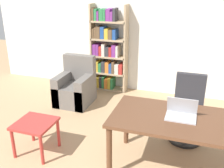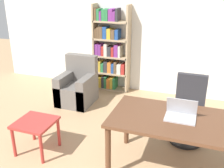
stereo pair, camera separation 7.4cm
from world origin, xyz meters
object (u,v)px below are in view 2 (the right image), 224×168
Objects in this scene: desk at (183,126)px; bookshelf at (109,51)px; laptop at (181,114)px; side_table_blue at (36,126)px; armchair at (77,88)px; office_chair at (188,112)px.

bookshelf is at bearing 127.77° from desk.
desk is 4.89× the size of laptop.
side_table_blue is 1.67m from armchair.
office_chair is 1.10× the size of armchair.
armchair is (-2.10, 1.40, -0.50)m from laptop.
bookshelf is (0.16, 2.54, 0.47)m from side_table_blue.
laptop is at bearing -52.54° from bookshelf.
armchair is 1.10m from bookshelf.
laptop is at bearing -94.68° from office_chair.
office_chair reaches higher than armchair.
armchair reaches higher than desk.
armchair is at bearing 146.30° from desk.
bookshelf is at bearing 127.46° from laptop.
laptop is at bearing 144.64° from desk.
laptop is 0.69× the size of side_table_blue.
side_table_blue is at bearing -93.55° from bookshelf.
desk is 1.98m from side_table_blue.
bookshelf is (0.35, 0.88, 0.56)m from armchair.
bookshelf is at bearing 68.05° from armchair.
laptop reaches higher than side_table_blue.
laptop is 0.85m from office_chair.
desk is at bearing -52.23° from bookshelf.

